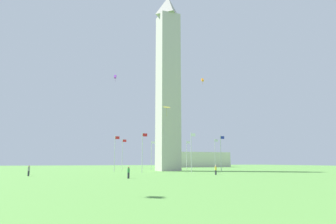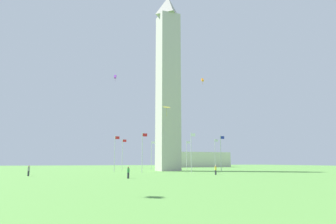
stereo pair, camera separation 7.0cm
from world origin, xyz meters
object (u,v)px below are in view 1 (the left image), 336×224
object	(u,v)px
flagpole_s	(115,152)
flagpole_nw	(221,152)
person_yellow_shirt	(216,170)
kite_purple_box	(115,77)
flagpole_w	(191,151)
person_gray_shirt	(29,171)
kite_orange_box	(203,80)
person_green_shirt	(129,173)
distant_building	(193,160)
obelisk_monument	(168,80)
flagpole_n	(215,153)
flagpole_ne	(187,154)
kite_yellow_diamond	(167,107)
flagpole_e	(152,154)
flagpole_sw	(143,151)
flagpole_se	(122,153)

from	to	relation	value
flagpole_s	flagpole_nw	xyz separation A→B (m)	(22.92, -9.49, 0.00)
person_yellow_shirt	kite_purple_box	xyz separation A→B (m)	(-13.37, 23.39, 21.62)
flagpole_w	person_yellow_shirt	xyz separation A→B (m)	(-0.70, -11.00, -3.75)
person_gray_shirt	kite_orange_box	distance (m)	41.16
person_green_shirt	kite_purple_box	distance (m)	36.43
distant_building	obelisk_monument	bearing A→B (deg)	-121.95
flagpole_n	person_green_shirt	xyz separation A→B (m)	(-30.91, -30.15, -3.76)
person_yellow_shirt	flagpole_ne	bearing A→B (deg)	16.67
kite_yellow_diamond	flagpole_nw	bearing A→B (deg)	-14.01
flagpole_e	kite_orange_box	size ratio (longest dim) A/B	5.41
obelisk_monument	flagpole_ne	bearing A→B (deg)	44.83
flagpole_sw	kite_orange_box	xyz separation A→B (m)	(14.07, -0.85, 16.53)
flagpole_s	person_gray_shirt	bearing A→B (deg)	-134.27
flagpole_ne	flagpole_w	size ratio (longest dim) A/B	1.00
flagpole_e	person_yellow_shirt	world-z (taller)	flagpole_e
person_gray_shirt	kite_purple_box	distance (m)	31.78
flagpole_w	flagpole_e	bearing A→B (deg)	90.00
flagpole_ne	flagpole_n	bearing A→B (deg)	-67.50
obelisk_monument	flagpole_w	xyz separation A→B (m)	(0.06, -13.42, -18.77)
flagpole_e	kite_orange_box	distance (m)	29.31
kite_purple_box	kite_yellow_diamond	world-z (taller)	kite_purple_box
flagpole_nw	person_green_shirt	distance (m)	34.19
flagpole_s	flagpole_sw	world-z (taller)	same
flagpole_w	kite_purple_box	xyz separation A→B (m)	(-14.07, 12.39, 17.87)
flagpole_ne	distant_building	bearing A→B (deg)	61.84
flagpole_n	kite_orange_box	distance (m)	21.41
kite_orange_box	distant_building	distance (m)	68.96
flagpole_ne	flagpole_w	bearing A→B (deg)	-112.50
flagpole_ne	flagpole_e	distance (m)	10.27
flagpole_se	flagpole_s	bearing A→B (deg)	-112.50
distant_building	kite_yellow_diamond	bearing A→B (deg)	-121.10
flagpole_e	kite_orange_box	xyz separation A→B (m)	(4.58, -23.76, 16.53)
flagpole_n	person_yellow_shirt	distance (m)	28.47
flagpole_w	distant_building	xyz separation A→B (m)	(31.48, 64.00, -1.40)
flagpole_s	flagpole_sw	bearing A→B (deg)	-67.50
distant_building	kite_orange_box	bearing A→B (deg)	-113.83
flagpole_s	kite_orange_box	xyz separation A→B (m)	(18.00, -10.34, 16.53)
flagpole_e	person_green_shirt	world-z (taller)	flagpole_e
kite_purple_box	flagpole_ne	bearing A→B (deg)	24.08
flagpole_e	flagpole_nw	bearing A→B (deg)	-67.50
person_yellow_shirt	distant_building	world-z (taller)	distant_building
person_green_shirt	kite_orange_box	distance (m)	35.93
distant_building	flagpole_nw	bearing A→B (deg)	-110.11
flagpole_nw	kite_yellow_diamond	world-z (taller)	kite_yellow_diamond
flagpole_ne	person_yellow_shirt	size ratio (longest dim) A/B	5.16
flagpole_e	flagpole_se	size ratio (longest dim) A/B	1.00
obelisk_monument	flagpole_nw	distance (m)	23.10
flagpole_se	distant_building	distance (m)	58.04
flagpole_sw	kite_yellow_diamond	distance (m)	12.53
flagpole_nw	person_gray_shirt	bearing A→B (deg)	-168.63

